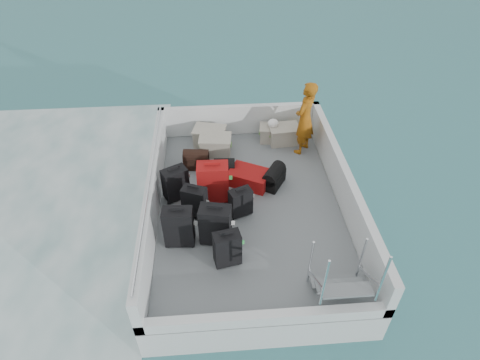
# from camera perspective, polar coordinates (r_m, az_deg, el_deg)

# --- Properties ---
(ground) EXTENTS (160.00, 160.00, 0.00)m
(ground) POSITION_cam_1_polar(r_m,az_deg,el_deg) (7.93, 1.24, -6.64)
(ground) COLOR #1A5D5C
(ground) RESTS_ON ground
(ferry_hull) EXTENTS (3.60, 5.00, 0.60)m
(ferry_hull) POSITION_cam_1_polar(r_m,az_deg,el_deg) (7.71, 1.27, -5.10)
(ferry_hull) COLOR silver
(ferry_hull) RESTS_ON ground
(deck) EXTENTS (3.30, 4.70, 0.02)m
(deck) POSITION_cam_1_polar(r_m,az_deg,el_deg) (7.49, 1.31, -3.42)
(deck) COLOR slate
(deck) RESTS_ON ferry_hull
(deck_fittings) EXTENTS (3.60, 5.00, 0.90)m
(deck_fittings) POSITION_cam_1_polar(r_m,az_deg,el_deg) (7.04, 4.41, -2.79)
(deck_fittings) COLOR silver
(deck_fittings) RESTS_ON deck
(suitcase_0) EXTENTS (0.50, 0.30, 0.74)m
(suitcase_0) POSITION_cam_1_polar(r_m,az_deg,el_deg) (6.62, -8.70, -6.66)
(suitcase_0) COLOR black
(suitcase_0) RESTS_ON deck
(suitcase_1) EXTENTS (0.47, 0.37, 0.62)m
(suitcase_1) POSITION_cam_1_polar(r_m,az_deg,el_deg) (7.10, -6.45, -3.19)
(suitcase_1) COLOR black
(suitcase_1) RESTS_ON deck
(suitcase_2) EXTENTS (0.52, 0.45, 0.65)m
(suitcase_2) POSITION_cam_1_polar(r_m,az_deg,el_deg) (7.50, -9.14, -0.55)
(suitcase_2) COLOR black
(suitcase_2) RESTS_ON deck
(suitcase_3) EXTENTS (0.46, 0.32, 0.64)m
(suitcase_3) POSITION_cam_1_polar(r_m,az_deg,el_deg) (6.31, -1.82, -9.79)
(suitcase_3) COLOR black
(suitcase_3) RESTS_ON deck
(suitcase_4) EXTENTS (0.55, 0.39, 0.74)m
(suitcase_4) POSITION_cam_1_polar(r_m,az_deg,el_deg) (6.59, -3.51, -6.44)
(suitcase_4) COLOR black
(suitcase_4) RESTS_ON deck
(suitcase_5) EXTENTS (0.57, 0.35, 0.78)m
(suitcase_5) POSITION_cam_1_polar(r_m,az_deg,el_deg) (7.36, -3.84, -0.33)
(suitcase_5) COLOR maroon
(suitcase_5) RESTS_ON deck
(suitcase_7) EXTENTS (0.44, 0.35, 0.55)m
(suitcase_7) POSITION_cam_1_polar(r_m,az_deg,el_deg) (7.10, 0.08, -3.24)
(suitcase_7) COLOR black
(suitcase_7) RESTS_ON deck
(suitcase_8) EXTENTS (0.91, 0.80, 0.30)m
(suitcase_8) POSITION_cam_1_polar(r_m,az_deg,el_deg) (7.83, 1.33, 0.36)
(suitcase_8) COLOR maroon
(suitcase_8) RESTS_ON deck
(duffel_0) EXTENTS (0.54, 0.35, 0.32)m
(duffel_0) POSITION_cam_1_polar(r_m,az_deg,el_deg) (8.29, -6.22, 2.75)
(duffel_0) COLOR black
(duffel_0) RESTS_ON deck
(duffel_1) EXTENTS (0.43, 0.33, 0.32)m
(duffel_1) POSITION_cam_1_polar(r_m,az_deg,el_deg) (8.00, -2.22, 1.44)
(duffel_1) COLOR black
(duffel_1) RESTS_ON deck
(duffel_2) EXTENTS (0.54, 0.62, 0.32)m
(duffel_2) POSITION_cam_1_polar(r_m,az_deg,el_deg) (7.82, 4.81, 0.23)
(duffel_2) COLOR black
(duffel_2) RESTS_ON deck
(crate_0) EXTENTS (0.73, 0.59, 0.39)m
(crate_0) POSITION_cam_1_polar(r_m,az_deg,el_deg) (8.91, -4.34, 6.09)
(crate_0) COLOR #ABA595
(crate_0) RESTS_ON deck
(crate_1) EXTENTS (0.68, 0.50, 0.38)m
(crate_1) POSITION_cam_1_polar(r_m,az_deg,el_deg) (8.63, -3.51, 4.88)
(crate_1) COLOR #ABA595
(crate_1) RESTS_ON deck
(crate_2) EXTENTS (0.59, 0.45, 0.33)m
(crate_2) POSITION_cam_1_polar(r_m,az_deg,el_deg) (9.07, 4.64, 6.53)
(crate_2) COLOR #ABA595
(crate_2) RESTS_ON deck
(crate_3) EXTENTS (0.66, 0.48, 0.37)m
(crate_3) POSITION_cam_1_polar(r_m,az_deg,el_deg) (9.02, 6.22, 6.37)
(crate_3) COLOR #ABA595
(crate_3) RESTS_ON deck
(yellow_bag) EXTENTS (0.28, 0.26, 0.22)m
(yellow_bag) POSITION_cam_1_polar(r_m,az_deg,el_deg) (9.33, 8.15, 6.86)
(yellow_bag) COLOR gold
(yellow_bag) RESTS_ON deck
(white_bag) EXTENTS (0.24, 0.24, 0.18)m
(white_bag) POSITION_cam_1_polar(r_m,az_deg,el_deg) (8.93, 4.72, 7.89)
(white_bag) COLOR white
(white_bag) RESTS_ON crate_2
(passenger) EXTENTS (0.67, 0.70, 1.60)m
(passenger) POSITION_cam_1_polar(r_m,az_deg,el_deg) (8.48, 9.22, 8.62)
(passenger) COLOR orange
(passenger) RESTS_ON deck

